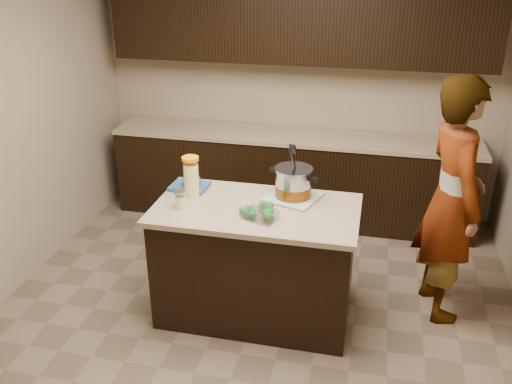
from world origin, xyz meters
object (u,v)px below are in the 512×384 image
at_px(island, 256,261).
at_px(person, 452,201).
at_px(stock_pot, 293,184).
at_px(lemonade_pitcher, 191,178).

xyz_separation_m(island, person, (1.36, 0.38, 0.47)).
bearing_deg(stock_pot, person, 30.42).
height_order(lemonade_pitcher, person, person).
relative_size(lemonade_pitcher, person, 0.16).
height_order(island, stock_pot, stock_pot).
bearing_deg(person, lemonade_pitcher, 83.43).
distance_m(stock_pot, person, 1.15).
relative_size(stock_pot, lemonade_pitcher, 1.32).
bearing_deg(lemonade_pitcher, stock_pot, 9.17).
bearing_deg(island, lemonade_pitcher, 169.70).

